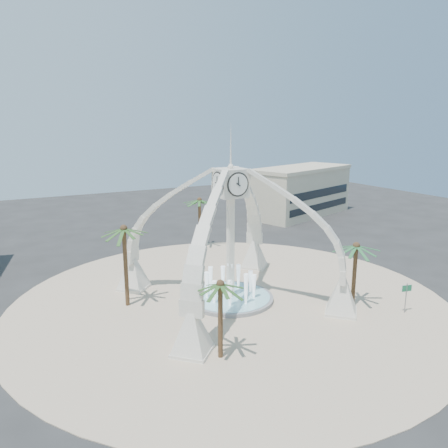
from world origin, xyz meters
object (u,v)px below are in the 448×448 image
fountain (230,297)px  palm_east (356,247)px  palm_west (124,230)px  palm_south (220,285)px  palm_north (199,201)px  clock_tower (231,233)px  street_sign (406,292)px

fountain → palm_east: 12.30m
fountain → palm_west: bearing=159.0°
palm_south → palm_north: bearing=67.7°
clock_tower → palm_north: 18.00m
fountain → palm_west: (-8.78, 3.38, 6.79)m
palm_east → palm_north: palm_north is taller
palm_east → palm_north: size_ratio=0.89×
palm_north → clock_tower: bearing=-106.3°
palm_west → fountain: bearing=-21.0°
fountain → clock_tower: bearing=-90.0°
palm_west → palm_north: 19.62m
palm_north → palm_south: 27.96m
palm_west → palm_north: bearing=45.2°
palm_south → street_sign: bearing=-3.5°
fountain → street_sign: 15.49m
fountain → palm_east: bearing=-34.7°
fountain → palm_west: palm_west is taller
palm_north → street_sign: 28.16m
palm_east → palm_west: (-17.90, 9.71, 1.50)m
clock_tower → palm_west: bearing=159.0°
fountain → palm_south: bearing=-123.1°
palm_east → palm_west: size_ratio=0.80×
clock_tower → street_sign: bearing=-38.8°
clock_tower → palm_east: size_ratio=2.80×
fountain → palm_west: size_ratio=1.00×
clock_tower → street_sign: 16.05m
clock_tower → palm_east: (9.13, -6.33, -0.91)m
palm_north → street_sign: (6.96, -26.94, -4.37)m
palm_east → street_sign: bearing=-49.2°
palm_west → street_sign: bearing=-32.1°
clock_tower → palm_south: 10.28m
fountain → street_sign: fountain is taller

